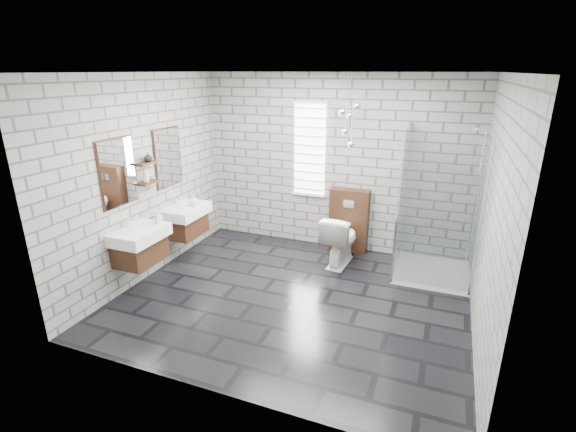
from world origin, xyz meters
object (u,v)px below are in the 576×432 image
Objects in this scene: cistern_panel at (349,220)px; vanity_left at (137,235)px; shower_enclosure at (427,243)px; toilet at (340,239)px; vanity_right at (183,212)px.

vanity_left is at bearing -134.90° from cistern_panel.
shower_enclosure reaches higher than vanity_left.
toilet is at bearing -179.98° from shower_enclosure.
cistern_panel is (2.20, 1.21, -0.26)m from vanity_right.
shower_enclosure is 2.67× the size of toilet.
vanity_right is 0.77× the size of shower_enclosure.
vanity_left is at bearing 41.85° from toilet.
vanity_right is at bearing -168.45° from shower_enclosure.
vanity_right is at bearing -151.14° from cistern_panel.
cistern_panel is 0.49× the size of shower_enclosure.
toilet is (2.20, 1.69, -0.38)m from vanity_left.
cistern_panel is (2.20, 2.21, -0.26)m from vanity_left.
vanity_right is 2.53m from cistern_panel.
cistern_panel is at bearing 28.86° from vanity_right.
shower_enclosure is (3.41, 0.70, -0.25)m from vanity_right.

